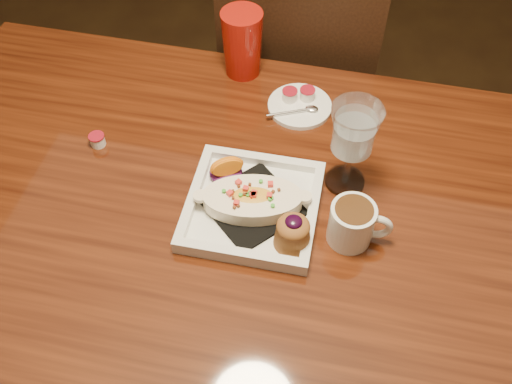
% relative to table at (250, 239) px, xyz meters
% --- Properties ---
extents(floor, '(7.00, 7.00, 0.00)m').
position_rel_table_xyz_m(floor, '(0.00, 0.00, -0.65)').
color(floor, black).
rests_on(floor, ground).
extents(table, '(1.50, 0.90, 0.75)m').
position_rel_table_xyz_m(table, '(0.00, 0.00, 0.00)').
color(table, '#5E250D').
rests_on(table, floor).
extents(chair_far, '(0.42, 0.42, 0.93)m').
position_rel_table_xyz_m(chair_far, '(-0.00, 0.63, -0.15)').
color(chair_far, black).
rests_on(chair_far, floor).
extents(plate, '(0.25, 0.25, 0.08)m').
position_rel_table_xyz_m(plate, '(0.02, -0.00, 0.12)').
color(plate, white).
rests_on(plate, table).
extents(coffee_mug, '(0.12, 0.08, 0.09)m').
position_rel_table_xyz_m(coffee_mug, '(0.19, -0.02, 0.14)').
color(coffee_mug, white).
rests_on(coffee_mug, table).
extents(goblet, '(0.09, 0.09, 0.20)m').
position_rel_table_xyz_m(goblet, '(0.17, 0.11, 0.23)').
color(goblet, silver).
rests_on(goblet, table).
extents(saucer, '(0.14, 0.14, 0.10)m').
position_rel_table_xyz_m(saucer, '(0.04, 0.30, 0.11)').
color(saucer, white).
rests_on(saucer, table).
extents(creamer_loose, '(0.03, 0.03, 0.03)m').
position_rel_table_xyz_m(creamer_loose, '(-0.35, 0.10, 0.11)').
color(creamer_loose, white).
rests_on(creamer_loose, table).
extents(red_tumbler, '(0.09, 0.09, 0.16)m').
position_rel_table_xyz_m(red_tumbler, '(-0.11, 0.40, 0.18)').
color(red_tumbler, '#AC150C').
rests_on(red_tumbler, table).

